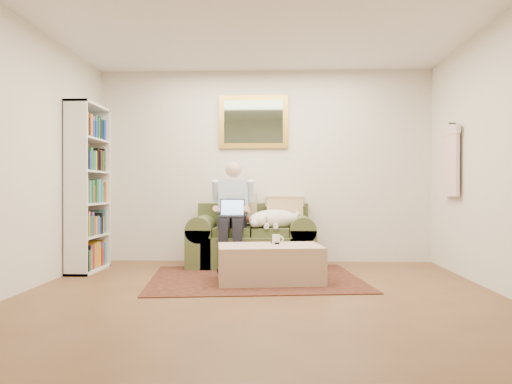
# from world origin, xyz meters

# --- Properties ---
(room_shell) EXTENTS (4.51, 5.00, 2.61)m
(room_shell) POSITION_xyz_m (0.00, 0.35, 1.30)
(room_shell) COLOR brown
(room_shell) RESTS_ON ground
(rug) EXTENTS (2.45, 2.06, 0.01)m
(rug) POSITION_xyz_m (-0.07, 1.15, 0.01)
(rug) COLOR black
(rug) RESTS_ON room_shell
(sofa) EXTENTS (1.59, 0.81, 0.95)m
(sofa) POSITION_xyz_m (-0.15, 2.06, 0.27)
(sofa) COLOR #556636
(sofa) RESTS_ON room_shell
(seated_man) EXTENTS (0.52, 0.75, 1.34)m
(seated_man) POSITION_xyz_m (-0.39, 1.92, 0.67)
(seated_man) COLOR #8CB3D8
(seated_man) RESTS_ON sofa
(laptop) EXTENTS (0.31, 0.24, 0.22)m
(laptop) POSITION_xyz_m (-0.39, 1.86, 0.70)
(laptop) COLOR black
(laptop) RESTS_ON seated_man
(sleeping_dog) EXTENTS (0.65, 0.41, 0.24)m
(sleeping_dog) POSITION_xyz_m (0.14, 1.98, 0.61)
(sleeping_dog) COLOR white
(sleeping_dog) RESTS_ON sofa
(ottoman) EXTENTS (1.16, 0.82, 0.39)m
(ottoman) POSITION_xyz_m (0.09, 0.96, 0.20)
(ottoman) COLOR #CBAB87
(ottoman) RESTS_ON room_shell
(coffee_mug) EXTENTS (0.08, 0.08, 0.10)m
(coffee_mug) POSITION_xyz_m (0.16, 1.08, 0.44)
(coffee_mug) COLOR white
(coffee_mug) RESTS_ON ottoman
(tv_remote) EXTENTS (0.09, 0.16, 0.02)m
(tv_remote) POSITION_xyz_m (0.15, 1.10, 0.40)
(tv_remote) COLOR black
(tv_remote) RESTS_ON ottoman
(bookshelf) EXTENTS (0.28, 0.80, 2.00)m
(bookshelf) POSITION_xyz_m (-2.10, 1.60, 1.00)
(bookshelf) COLOR white
(bookshelf) RESTS_ON room_shell
(wall_mirror) EXTENTS (0.94, 0.04, 0.72)m
(wall_mirror) POSITION_xyz_m (-0.15, 2.47, 1.90)
(wall_mirror) COLOR gold
(wall_mirror) RESTS_ON room_shell
(hanging_shirt) EXTENTS (0.06, 0.52, 0.90)m
(hanging_shirt) POSITION_xyz_m (2.19, 1.60, 1.35)
(hanging_shirt) COLOR #F4CECA
(hanging_shirt) RESTS_ON room_shell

